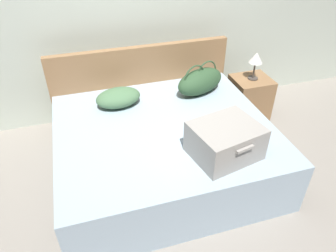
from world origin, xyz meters
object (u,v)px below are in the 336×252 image
object	(u,v)px
duffel_bag	(200,81)
table_lamp	(256,59)
hard_case_large	(225,141)
bed	(164,149)
pillow_near_headboard	(118,98)
nightstand	(249,98)

from	to	relation	value
duffel_bag	table_lamp	bearing A→B (deg)	9.61
hard_case_large	duffel_bag	bearing A→B (deg)	67.43
bed	hard_case_large	bearing A→B (deg)	-54.63
hard_case_large	bed	bearing A→B (deg)	113.32
bed	table_lamp	xyz separation A→B (m)	(1.27, 0.62, 0.51)
pillow_near_headboard	table_lamp	size ratio (longest dim) A/B	1.39
hard_case_large	table_lamp	xyz separation A→B (m)	(0.91, 1.14, 0.10)
pillow_near_headboard	hard_case_large	bearing A→B (deg)	-55.31
table_lamp	bed	bearing A→B (deg)	-153.91
table_lamp	pillow_near_headboard	bearing A→B (deg)	-175.48
bed	pillow_near_headboard	world-z (taller)	pillow_near_headboard
hard_case_large	nightstand	size ratio (longest dim) A/B	1.13
pillow_near_headboard	bed	bearing A→B (deg)	-56.02
duffel_bag	bed	bearing A→B (deg)	-137.78
bed	nightstand	bearing A→B (deg)	26.09
bed	duffel_bag	bearing A→B (deg)	42.22
table_lamp	nightstand	bearing A→B (deg)	90.00
bed	nightstand	xyz separation A→B (m)	(1.27, 0.62, -0.00)
hard_case_large	pillow_near_headboard	distance (m)	1.23
pillow_near_headboard	nightstand	bearing A→B (deg)	4.52
duffel_bag	hard_case_large	bearing A→B (deg)	-100.52
bed	duffel_bag	distance (m)	0.85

